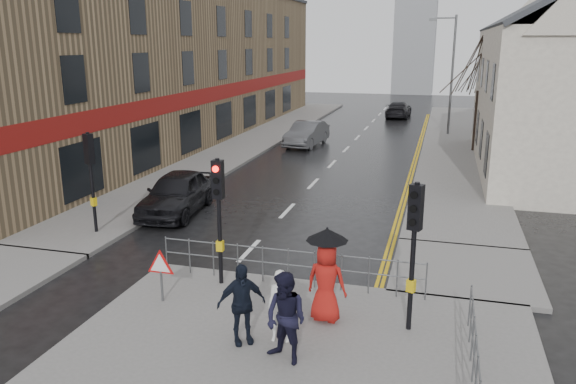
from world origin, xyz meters
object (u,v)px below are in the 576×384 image
Objects in this scene: pedestrian_b at (286,318)px; pedestrian_with_umbrella at (326,273)px; pedestrian_d at (241,304)px; car_mid at (307,134)px; car_parked at (177,193)px; pedestrian_a at (281,306)px.

pedestrian_with_umbrella is (0.42, 1.92, 0.23)m from pedestrian_b.
pedestrian_d is 24.46m from car_mid.
pedestrian_with_umbrella is at bearing -49.64° from car_parked.
car_parked is (-7.32, 7.19, -0.51)m from pedestrian_with_umbrella.
pedestrian_b is at bearing -75.42° from pedestrian_a.
car_parked is at bearing 135.51° from pedestrian_with_umbrella.
pedestrian_b is at bearing -58.00° from car_parked.
pedestrian_b reaches higher than pedestrian_d.
pedestrian_a reaches higher than car_mid.
pedestrian_a is 0.84m from pedestrian_d.
pedestrian_with_umbrella reaches higher than pedestrian_d.
pedestrian_a is at bearing -71.78° from car_mid.
pedestrian_d is (-0.78, -0.30, 0.10)m from pedestrian_a.
pedestrian_b is 0.40× the size of car_parked.
car_mid is (-5.95, 22.59, -0.55)m from pedestrian_with_umbrella.
pedestrian_a is 0.84m from pedestrian_b.
pedestrian_with_umbrella reaches higher than car_mid.
car_mid is (-5.21, 23.75, -0.17)m from pedestrian_a.
pedestrian_with_umbrella reaches higher than pedestrian_b.
pedestrian_d reaches higher than car_parked.
pedestrian_b is 1.20m from pedestrian_d.
pedestrian_b reaches higher than car_mid.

